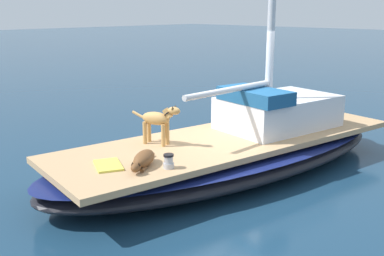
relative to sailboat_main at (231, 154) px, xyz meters
name	(u,v)px	position (x,y,z in m)	size (l,w,h in m)	color
ground_plane	(230,172)	(0.00, 0.00, -0.34)	(120.00, 120.00, 0.00)	navy
sailboat_main	(231,154)	(0.00, 0.00, 0.00)	(3.60, 7.54, 0.66)	black
cabin_house	(276,110)	(0.19, 1.10, 0.67)	(1.72, 2.41, 0.84)	silver
dog_tan	(158,120)	(-0.58, -1.22, 0.75)	(0.92, 0.38, 0.70)	tan
dog_brown	(143,160)	(0.11, -2.12, 0.43)	(0.58, 0.85, 0.22)	brown
deck_winch	(169,162)	(0.43, -1.91, 0.42)	(0.16, 0.16, 0.21)	#B7B7BC
deck_towel	(108,165)	(-0.27, -2.47, 0.34)	(0.56, 0.36, 0.03)	#D8D14C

